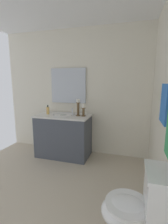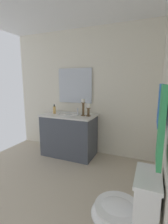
{
  "view_description": "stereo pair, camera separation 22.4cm",
  "coord_description": "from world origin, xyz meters",
  "px_view_note": "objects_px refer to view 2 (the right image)",
  "views": [
    {
      "loc": [
        1.57,
        1.14,
        1.44
      ],
      "look_at": [
        -0.43,
        0.54,
        1.05
      ],
      "focal_mm": 26.12,
      "sensor_mm": 36.0,
      "label": 1
    },
    {
      "loc": [
        1.5,
        1.35,
        1.44
      ],
      "look_at": [
        -0.43,
        0.54,
        1.05
      ],
      "focal_mm": 26.12,
      "sensor_mm": 36.0,
      "label": 2
    }
  ],
  "objects_px": {
    "candle_holder_tall": "(88,110)",
    "toilet": "(126,213)",
    "candle_holder_short": "(83,107)",
    "vanity_cabinet": "(69,135)",
    "soap_bottle": "(54,110)",
    "sink_basin": "(69,116)",
    "towel_near_vanity": "(160,105)",
    "towel_bar": "(166,87)",
    "mirror": "(75,86)",
    "towel_center": "(161,125)"
  },
  "relations": [
    {
      "from": "sink_basin",
      "to": "towel_bar",
      "type": "height_order",
      "value": "towel_bar"
    },
    {
      "from": "towel_center",
      "to": "mirror",
      "type": "bearing_deg",
      "value": -140.55
    },
    {
      "from": "mirror",
      "to": "soap_bottle",
      "type": "bearing_deg",
      "value": -48.36
    },
    {
      "from": "soap_bottle",
      "to": "towel_near_vanity",
      "type": "height_order",
      "value": "towel_near_vanity"
    },
    {
      "from": "vanity_cabinet",
      "to": "towel_center",
      "type": "bearing_deg",
      "value": 44.07
    },
    {
      "from": "soap_bottle",
      "to": "towel_bar",
      "type": "xyz_separation_m",
      "value": [
        1.4,
        1.88,
        0.51
      ]
    },
    {
      "from": "vanity_cabinet",
      "to": "towel_bar",
      "type": "xyz_separation_m",
      "value": [
        1.41,
        1.55,
        0.99
      ]
    },
    {
      "from": "mirror",
      "to": "towel_center",
      "type": "height_order",
      "value": "mirror"
    },
    {
      "from": "mirror",
      "to": "towel_near_vanity",
      "type": "xyz_separation_m",
      "value": [
        1.5,
        1.54,
        -0.12
      ]
    },
    {
      "from": "toilet",
      "to": "towel_center",
      "type": "xyz_separation_m",
      "value": [
        0.07,
        0.2,
        0.79
      ]
    },
    {
      "from": "candle_holder_short",
      "to": "sink_basin",
      "type": "bearing_deg",
      "value": -89.02
    },
    {
      "from": "vanity_cabinet",
      "to": "towel_bar",
      "type": "height_order",
      "value": "towel_bar"
    },
    {
      "from": "soap_bottle",
      "to": "towel_center",
      "type": "height_order",
      "value": "towel_center"
    },
    {
      "from": "vanity_cabinet",
      "to": "candle_holder_short",
      "type": "height_order",
      "value": "candle_holder_short"
    },
    {
      "from": "vanity_cabinet",
      "to": "mirror",
      "type": "height_order",
      "value": "mirror"
    },
    {
      "from": "towel_bar",
      "to": "towel_near_vanity",
      "type": "bearing_deg",
      "value": -174.32
    },
    {
      "from": "toilet",
      "to": "mirror",
      "type": "bearing_deg",
      "value": -143.45
    },
    {
      "from": "mirror",
      "to": "candle_holder_short",
      "type": "height_order",
      "value": "mirror"
    },
    {
      "from": "candle_holder_tall",
      "to": "mirror",
      "type": "bearing_deg",
      "value": -123.78
    },
    {
      "from": "towel_near_vanity",
      "to": "mirror",
      "type": "bearing_deg",
      "value": -134.41
    },
    {
      "from": "sink_basin",
      "to": "candle_holder_tall",
      "type": "height_order",
      "value": "candle_holder_tall"
    },
    {
      "from": "vanity_cabinet",
      "to": "soap_bottle",
      "type": "relative_size",
      "value": 5.79
    },
    {
      "from": "candle_holder_short",
      "to": "towel_near_vanity",
      "type": "bearing_deg",
      "value": 45.13
    },
    {
      "from": "sink_basin",
      "to": "mirror",
      "type": "distance_m",
      "value": 0.65
    },
    {
      "from": "sink_basin",
      "to": "candle_holder_short",
      "type": "relative_size",
      "value": 1.29
    },
    {
      "from": "candle_holder_short",
      "to": "towel_bar",
      "type": "relative_size",
      "value": 0.43
    },
    {
      "from": "mirror",
      "to": "vanity_cabinet",
      "type": "bearing_deg",
      "value": -0.01
    },
    {
      "from": "soap_bottle",
      "to": "vanity_cabinet",
      "type": "bearing_deg",
      "value": 91.06
    },
    {
      "from": "towel_center",
      "to": "candle_holder_short",
      "type": "bearing_deg",
      "value": -142.19
    },
    {
      "from": "candle_holder_tall",
      "to": "soap_bottle",
      "type": "xyz_separation_m",
      "value": [
        0.02,
        -0.72,
        -0.05
      ]
    },
    {
      "from": "mirror",
      "to": "towel_near_vanity",
      "type": "height_order",
      "value": "mirror"
    },
    {
      "from": "vanity_cabinet",
      "to": "candle_holder_tall",
      "type": "xyz_separation_m",
      "value": [
        -0.01,
        0.4,
        0.53
      ]
    },
    {
      "from": "candle_holder_tall",
      "to": "toilet",
      "type": "xyz_separation_m",
      "value": [
        1.53,
        0.93,
        -0.57
      ]
    },
    {
      "from": "candle_holder_short",
      "to": "towel_center",
      "type": "height_order",
      "value": "towel_center"
    },
    {
      "from": "mirror",
      "to": "toilet",
      "type": "bearing_deg",
      "value": 36.55
    },
    {
      "from": "sink_basin",
      "to": "mirror",
      "type": "height_order",
      "value": "mirror"
    },
    {
      "from": "vanity_cabinet",
      "to": "toilet",
      "type": "bearing_deg",
      "value": 41.29
    },
    {
      "from": "vanity_cabinet",
      "to": "candle_holder_short",
      "type": "bearing_deg",
      "value": 90.97
    },
    {
      "from": "candle_holder_tall",
      "to": "toilet",
      "type": "distance_m",
      "value": 1.88
    },
    {
      "from": "soap_bottle",
      "to": "toilet",
      "type": "bearing_deg",
      "value": 47.59
    },
    {
      "from": "towel_bar",
      "to": "towel_center",
      "type": "height_order",
      "value": "towel_center"
    },
    {
      "from": "soap_bottle",
      "to": "towel_near_vanity",
      "type": "xyz_separation_m",
      "value": [
        1.22,
        1.86,
        0.35
      ]
    },
    {
      "from": "toilet",
      "to": "candle_holder_short",
      "type": "bearing_deg",
      "value": -145.88
    },
    {
      "from": "vanity_cabinet",
      "to": "mirror",
      "type": "distance_m",
      "value": 0.99
    },
    {
      "from": "vanity_cabinet",
      "to": "towel_center",
      "type": "distance_m",
      "value": 2.33
    },
    {
      "from": "candle_holder_short",
      "to": "vanity_cabinet",
      "type": "bearing_deg",
      "value": -89.03
    },
    {
      "from": "mirror",
      "to": "toilet",
      "type": "relative_size",
      "value": 0.98
    },
    {
      "from": "soap_bottle",
      "to": "towel_near_vanity",
      "type": "distance_m",
      "value": 2.25
    },
    {
      "from": "candle_holder_short",
      "to": "candle_holder_tall",
      "type": "bearing_deg",
      "value": 93.54
    },
    {
      "from": "sink_basin",
      "to": "toilet",
      "type": "distance_m",
      "value": 2.06
    }
  ]
}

